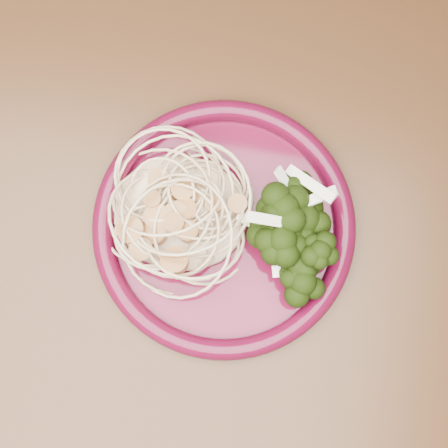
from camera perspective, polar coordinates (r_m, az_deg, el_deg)
dining_table at (r=0.67m, az=-6.74°, el=5.19°), size 1.20×0.80×0.75m
dinner_plate at (r=0.54m, az=-0.00°, el=-0.21°), size 0.26×0.26×0.02m
spaghetti_pile at (r=0.54m, az=-4.05°, el=1.26°), size 0.13×0.12×0.03m
scallop_cluster at (r=0.50m, az=-4.30°, el=1.94°), size 0.12×0.12×0.04m
broccoli_pile at (r=0.52m, az=5.08°, el=-1.46°), size 0.10×0.14×0.05m
onion_garnish at (r=0.49m, az=5.37°, el=-0.97°), size 0.07×0.09×0.05m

